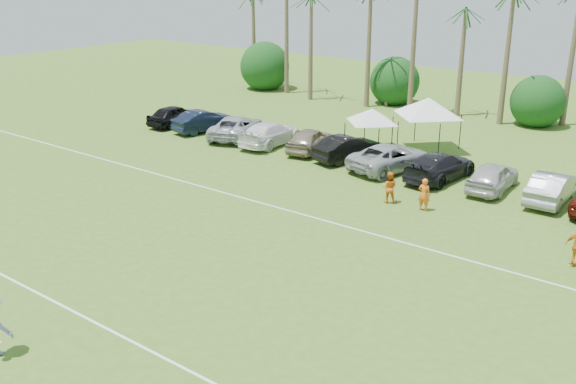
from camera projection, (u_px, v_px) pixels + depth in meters
The scene contains 21 objects.
field_lines at pixel (166, 240), 27.47m from camera, with size 80.00×12.10×0.01m.
palm_tree_0 at pixel (239, 6), 59.98m from camera, with size 2.40×2.40×8.90m.
palm_tree_4 at pixel (414, 14), 49.71m from camera, with size 2.40×2.40×8.90m.
palm_tree_5 at pixel (464, 4), 47.13m from camera, with size 2.40×2.40×9.90m.
bush_tree_0 at pixel (272, 68), 60.93m from camera, with size 4.00×4.00×4.00m.
bush_tree_1 at pixel (393, 83), 53.51m from camera, with size 4.00×4.00×4.00m.
bush_tree_2 at pixel (539, 100), 46.66m from camera, with size 4.00×4.00×4.00m.
sideline_player_a at pixel (424, 194), 30.57m from camera, with size 0.59×0.39×1.61m, color orange.
sideline_player_b at pixel (389, 187), 31.59m from camera, with size 0.77×0.60×1.59m, color orange.
canopy_tent_left at pixel (373, 109), 40.07m from camera, with size 3.81×3.81×3.08m.
canopy_tent_right at pixel (429, 98), 39.68m from camera, with size 4.83×4.83×3.91m.
parked_car_0 at pixel (175, 115), 46.77m from camera, with size 1.78×4.43×1.51m, color black.
parked_car_1 at pixel (204, 121), 45.10m from camera, with size 1.60×4.59×1.51m, color black.
parked_car_2 at pixel (236, 127), 43.44m from camera, with size 2.51×5.44×1.51m, color #AFB2BD.
parked_car_3 at pixel (270, 133), 41.74m from camera, with size 2.12×5.21×1.51m, color white.
parked_car_4 at pixel (310, 140), 40.27m from camera, with size 1.78×4.43×1.51m, color gray.
parked_car_5 at pixel (348, 148), 38.47m from camera, with size 1.60×4.59×1.51m, color black.
parked_car_6 at pixel (391, 157), 36.64m from camera, with size 2.51×5.44×1.51m, color #A7ABB1.
parked_car_7 at pixel (440, 166), 35.04m from camera, with size 2.12×5.21×1.51m, color black.
parked_car_8 at pixel (493, 176), 33.35m from camera, with size 1.78×4.43×1.51m, color #B3B3B3.
parked_car_9 at pixel (552, 187), 31.72m from camera, with size 1.60×4.59×1.51m, color gray.
Camera 1 is at (19.42, -8.84, 11.20)m, focal length 40.00 mm.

